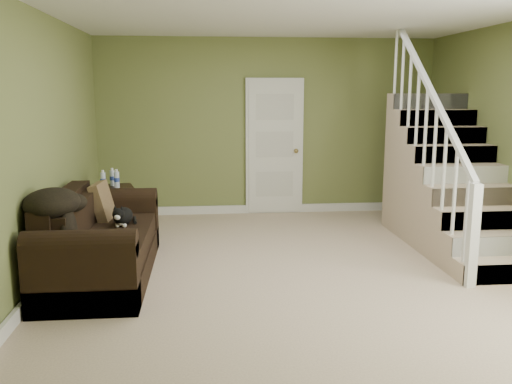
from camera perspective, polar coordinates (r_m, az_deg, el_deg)
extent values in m
cube|color=tan|center=(5.70, 4.40, -8.24)|extent=(5.00, 5.50, 0.01)
cube|color=white|center=(5.45, 4.81, 18.61)|extent=(5.00, 5.50, 0.01)
cube|color=olive|center=(8.13, 1.22, 6.84)|extent=(5.00, 0.04, 2.60)
cube|color=olive|center=(2.78, 14.42, -0.99)|extent=(5.00, 0.04, 2.60)
cube|color=olive|center=(5.56, -21.76, 4.29)|extent=(0.04, 5.50, 2.60)
cube|color=white|center=(8.28, 1.21, -1.76)|extent=(5.00, 0.04, 0.12)
cube|color=white|center=(5.81, -20.62, -7.93)|extent=(0.04, 5.50, 0.12)
cube|color=white|center=(8.14, 1.95, 4.79)|extent=(0.86, 0.05, 2.02)
cube|color=white|center=(8.12, 1.96, 4.71)|extent=(0.78, 0.04, 1.96)
sphere|color=olive|center=(8.13, 4.25, 4.33)|extent=(0.07, 0.07, 0.07)
cube|color=tan|center=(5.93, 24.81, -7.46)|extent=(1.00, 0.27, 0.20)
cylinder|color=white|center=(5.58, 21.25, -2.44)|extent=(0.04, 0.04, 0.90)
cube|color=tan|center=(6.13, 23.62, -5.82)|extent=(1.00, 0.27, 0.40)
cylinder|color=white|center=(5.78, 20.20, 0.09)|extent=(0.04, 0.04, 0.90)
cube|color=tan|center=(6.33, 22.52, -4.29)|extent=(1.00, 0.27, 0.60)
cylinder|color=white|center=(5.99, 19.22, 2.45)|extent=(0.04, 0.04, 0.90)
cube|color=tan|center=(6.54, 21.48, -2.85)|extent=(1.00, 0.27, 0.80)
cylinder|color=white|center=(6.21, 18.30, 4.64)|extent=(0.04, 0.04, 0.90)
cube|color=tan|center=(6.75, 20.52, -1.50)|extent=(1.00, 0.27, 1.00)
cylinder|color=white|center=(6.44, 17.44, 6.68)|extent=(0.04, 0.04, 0.90)
cube|color=tan|center=(6.97, 19.61, -0.23)|extent=(1.00, 0.27, 1.20)
cylinder|color=white|center=(6.68, 16.64, 8.57)|extent=(0.04, 0.04, 0.90)
cube|color=tan|center=(7.19, 18.77, 0.95)|extent=(1.00, 0.27, 1.40)
cylinder|color=white|center=(6.93, 15.89, 10.32)|extent=(0.04, 0.04, 0.90)
cube|color=tan|center=(7.42, 17.97, 2.07)|extent=(1.00, 0.27, 1.60)
cylinder|color=white|center=(7.18, 15.18, 11.96)|extent=(0.04, 0.04, 0.90)
cube|color=tan|center=(7.66, 17.22, 3.12)|extent=(1.00, 0.27, 1.80)
cylinder|color=white|center=(7.45, 14.52, 13.47)|extent=(0.04, 0.04, 0.90)
cube|color=white|center=(5.48, 21.86, -4.32)|extent=(0.09, 0.09, 1.00)
cube|color=white|center=(6.43, 17.67, 10.68)|extent=(0.06, 2.46, 1.84)
cube|color=black|center=(5.70, -15.70, -7.32)|extent=(0.92, 2.14, 0.24)
cube|color=black|center=(5.62, -14.84, -5.11)|extent=(0.70, 1.61, 0.21)
cube|color=black|center=(4.77, -17.81, -8.76)|extent=(0.92, 0.24, 0.60)
cube|color=black|center=(6.55, -14.34, -3.28)|extent=(0.92, 0.24, 0.60)
cylinder|color=black|center=(4.68, -18.02, -5.27)|extent=(0.92, 0.24, 0.24)
cylinder|color=black|center=(6.49, -14.46, -0.70)|extent=(0.92, 0.24, 0.24)
cube|color=black|center=(5.67, -19.54, -3.27)|extent=(0.19, 1.65, 0.61)
cube|color=black|center=(5.62, -18.10, -2.49)|extent=(0.14, 1.59, 0.34)
cube|color=black|center=(7.11, -14.86, -2.06)|extent=(0.65, 0.65, 0.64)
cylinder|color=white|center=(6.98, -15.80, 1.18)|extent=(0.06, 0.06, 0.20)
cylinder|color=#2C46AB|center=(6.98, -15.80, 1.18)|extent=(0.07, 0.07, 0.05)
cylinder|color=white|center=(6.96, -15.85, 2.11)|extent=(0.03, 0.03, 0.03)
cylinder|color=white|center=(7.00, -14.45, 1.27)|extent=(0.06, 0.06, 0.20)
cylinder|color=#2C46AB|center=(7.00, -14.45, 1.27)|extent=(0.07, 0.07, 0.05)
cylinder|color=white|center=(6.98, -14.49, 2.20)|extent=(0.03, 0.03, 0.03)
cylinder|color=white|center=(7.13, -14.88, 1.42)|extent=(0.06, 0.06, 0.20)
cylinder|color=#2C46AB|center=(7.13, -14.88, 1.42)|extent=(0.07, 0.07, 0.05)
cylinder|color=white|center=(7.12, -14.93, 2.34)|extent=(0.03, 0.03, 0.03)
ellipsoid|color=black|center=(5.83, -13.82, -2.50)|extent=(0.23, 0.35, 0.18)
ellipsoid|color=white|center=(5.76, -13.92, -2.98)|extent=(0.12, 0.15, 0.09)
sphere|color=black|center=(5.65, -14.10, -2.27)|extent=(0.14, 0.14, 0.12)
ellipsoid|color=white|center=(5.61, -14.16, -2.60)|extent=(0.07, 0.06, 0.06)
cone|color=black|center=(5.65, -14.45, -1.62)|extent=(0.05, 0.05, 0.05)
cone|color=black|center=(5.64, -13.77, -1.61)|extent=(0.05, 0.05, 0.05)
cylinder|color=black|center=(5.96, -12.76, -2.85)|extent=(0.07, 0.26, 0.03)
ellipsoid|color=yellow|center=(5.43, -13.75, -4.20)|extent=(0.10, 0.17, 0.05)
cube|color=#48321D|center=(6.16, -15.84, -1.01)|extent=(0.24, 0.44, 0.44)
ellipsoid|color=black|center=(5.07, -20.71, -1.08)|extent=(0.65, 0.74, 0.26)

